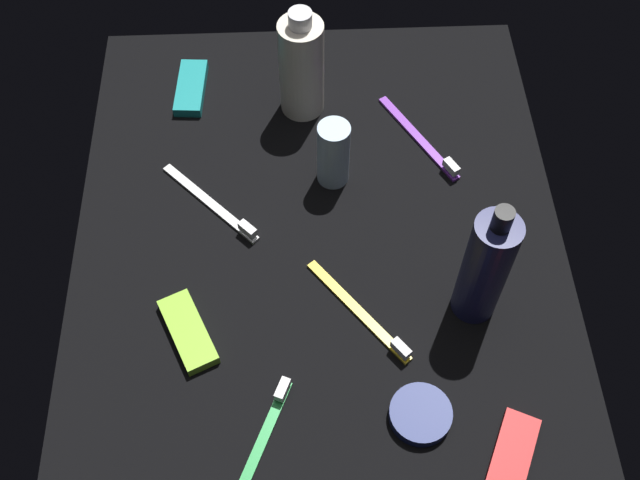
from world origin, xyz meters
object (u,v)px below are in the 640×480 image
object	(u,v)px
toothbrush_green	(261,443)
snack_bar_red	(511,458)
toothbrush_white	(215,206)
toothbrush_yellow	(364,315)
snack_bar_lime	(188,332)
deodorant_stick	(333,154)
lotion_bottle	(485,268)
snack_bar_teal	(191,88)
bodywash_bottle	(301,67)
toothbrush_purple	(423,141)
cream_tin_left	(420,414)

from	to	relation	value
toothbrush_green	snack_bar_red	world-z (taller)	toothbrush_green
toothbrush_white	toothbrush_yellow	size ratio (longest dim) A/B	0.92
toothbrush_yellow	snack_bar_lime	distance (cm)	21.46
toothbrush_green	toothbrush_white	bearing A→B (deg)	-169.33
deodorant_stick	snack_bar_red	distance (cm)	44.08
deodorant_stick	lotion_bottle	bearing A→B (deg)	38.28
snack_bar_red	snack_bar_teal	size ratio (longest dim) A/B	1.00
bodywash_bottle	toothbrush_green	bearing A→B (deg)	-6.86
toothbrush_yellow	toothbrush_purple	bearing A→B (deg)	159.21
snack_bar_red	cream_tin_left	size ratio (longest dim) A/B	1.45
toothbrush_white	toothbrush_purple	bearing A→B (deg)	109.15
toothbrush_purple	toothbrush_green	bearing A→B (deg)	-28.32
bodywash_bottle	toothbrush_yellow	size ratio (longest dim) A/B	1.17
toothbrush_white	snack_bar_red	bearing A→B (deg)	43.40
toothbrush_yellow	toothbrush_purple	world-z (taller)	same
toothbrush_green	bodywash_bottle	bearing A→B (deg)	173.14
lotion_bottle	bodywash_bottle	size ratio (longest dim) A/B	1.15
toothbrush_purple	snack_bar_red	distance (cm)	45.91
toothbrush_purple	snack_bar_lime	world-z (taller)	toothbrush_purple
snack_bar_teal	cream_tin_left	bearing A→B (deg)	32.53
toothbrush_green	snack_bar_lime	distance (cm)	16.51
toothbrush_white	snack_bar_red	distance (cm)	48.94
toothbrush_green	cream_tin_left	world-z (taller)	toothbrush_green
toothbrush_purple	deodorant_stick	bearing A→B (deg)	-67.32
toothbrush_white	snack_bar_lime	world-z (taller)	toothbrush_white
deodorant_stick	toothbrush_green	distance (cm)	38.88
snack_bar_lime	snack_bar_red	bearing A→B (deg)	40.52
deodorant_stick	toothbrush_white	world-z (taller)	deodorant_stick
toothbrush_green	snack_bar_red	distance (cm)	27.62
cream_tin_left	bodywash_bottle	bearing A→B (deg)	-166.08
bodywash_bottle	toothbrush_white	size ratio (longest dim) A/B	1.27
toothbrush_green	snack_bar_red	bearing A→B (deg)	83.98
deodorant_stick	toothbrush_yellow	size ratio (longest dim) A/B	0.68
toothbrush_white	snack_bar_red	size ratio (longest dim) A/B	1.32
snack_bar_teal	snack_bar_lime	xyz separation A→B (cm)	(40.45, 1.71, 0.00)
lotion_bottle	deodorant_stick	world-z (taller)	lotion_bottle
toothbrush_yellow	toothbrush_green	size ratio (longest dim) A/B	0.87
snack_bar_teal	lotion_bottle	bearing A→B (deg)	47.92
toothbrush_white	snack_bar_teal	xyz separation A→B (cm)	(-21.78, -4.33, 0.14)
snack_bar_red	snack_bar_teal	world-z (taller)	same
toothbrush_white	snack_bar_red	world-z (taller)	toothbrush_white
lotion_bottle	snack_bar_red	world-z (taller)	lotion_bottle
lotion_bottle	bodywash_bottle	world-z (taller)	lotion_bottle
deodorant_stick	toothbrush_green	size ratio (longest dim) A/B	0.60
bodywash_bottle	toothbrush_white	bearing A→B (deg)	-34.10
bodywash_bottle	toothbrush_white	world-z (taller)	bodywash_bottle
bodywash_bottle	deodorant_stick	xyz separation A→B (cm)	(13.45, 3.83, -2.86)
toothbrush_yellow	snack_bar_lime	size ratio (longest dim) A/B	1.43
lotion_bottle	bodywash_bottle	bearing A→B (deg)	-149.45
toothbrush_green	cream_tin_left	size ratio (longest dim) A/B	2.37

